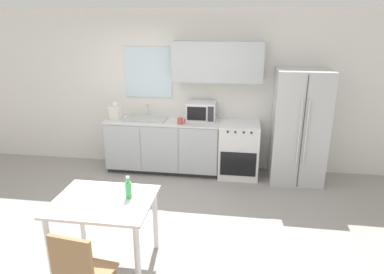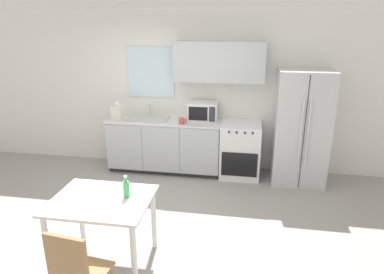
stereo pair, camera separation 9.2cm
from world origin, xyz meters
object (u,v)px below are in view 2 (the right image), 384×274
Objects in this scene: refrigerator at (301,128)px; coffee_mug at (182,121)px; dining_table at (102,209)px; microwave at (203,111)px; drink_bottle at (126,189)px; dining_chair_near at (75,271)px; oven_range at (240,150)px.

refrigerator is 1.88m from coffee_mug.
microwave is at bearing 74.96° from dining_table.
dining_table is (-0.70, -2.59, -0.42)m from microwave.
microwave is 2.55m from drink_bottle.
dining_table is (-2.27, -2.45, -0.25)m from refrigerator.
dining_chair_near is at bearing -100.10° from microwave.
coffee_mug is (-0.30, -0.28, -0.10)m from microwave.
dining_chair_near is at bearing -110.88° from oven_range.
dining_chair_near is (-2.17, -3.23, -0.37)m from refrigerator.
drink_bottle reaches higher than dining_chair_near.
microwave is 0.48× the size of dining_table.
microwave is at bearing 86.98° from dining_chair_near.
oven_range is 1.90× the size of microwave.
oven_range is 2.83m from dining_table.
refrigerator is at bearing -5.16° from microwave.
refrigerator is 7.57× the size of drink_bottle.
oven_range is at bearing 65.41° from drink_bottle.
microwave is at bearing 79.76° from drink_bottle.
oven_range is 2.67m from drink_bottle.
coffee_mug is at bearing -137.20° from microwave.
dining_table is at bearing -160.53° from drink_bottle.
microwave reaches higher than coffee_mug.
refrigerator is 1.94× the size of dining_chair_near.
drink_bottle is (-0.45, -2.50, -0.20)m from microwave.
refrigerator reaches higher than drink_bottle.
microwave reaches higher than drink_bottle.
dining_chair_near is 3.89× the size of drink_bottle.
dining_chair_near is (-1.25, -3.27, 0.08)m from oven_range.
refrigerator is at bearing 63.10° from dining_chair_near.
drink_bottle is (-1.10, -2.40, 0.41)m from oven_range.
dining_chair_near is at bearing -83.02° from dining_table.
drink_bottle is at bearing -114.59° from oven_range.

